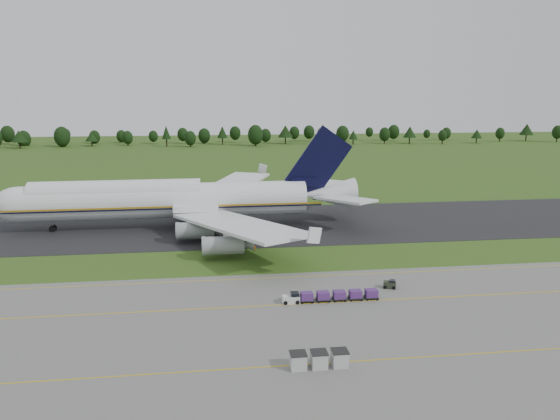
{
  "coord_description": "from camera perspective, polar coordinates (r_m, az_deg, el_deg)",
  "views": [
    {
      "loc": [
        -9.86,
        -96.48,
        30.71
      ],
      "look_at": [
        2.79,
        2.0,
        9.06
      ],
      "focal_mm": 35.0,
      "sensor_mm": 36.0,
      "label": 1
    }
  ],
  "objects": [
    {
      "name": "uld_row",
      "position": [
        64.18,
        4.1,
        -15.3
      ],
      "size": [
        6.69,
        1.89,
        1.87
      ],
      "color": "#B0B0B0",
      "rests_on": "apron"
    },
    {
      "name": "edge_markers",
      "position": [
        108.42,
        -4.84,
        -4.05
      ],
      "size": [
        8.73,
        0.3,
        0.6
      ],
      "color": "#EB5107",
      "rests_on": "ground"
    },
    {
      "name": "tree_line",
      "position": [
        317.84,
        -7.7,
        7.79
      ],
      "size": [
        524.76,
        22.72,
        11.84
      ],
      "color": "black",
      "rests_on": "ground"
    },
    {
      "name": "apron",
      "position": [
        70.3,
        1.53,
        -13.58
      ],
      "size": [
        300.0,
        52.0,
        0.06
      ],
      "primitive_type": "cube",
      "color": "slate",
      "rests_on": "ground"
    },
    {
      "name": "baggage_train",
      "position": [
        82.63,
        5.16,
        -8.93
      ],
      "size": [
        14.53,
        1.54,
        1.48
      ],
      "color": "silver",
      "rests_on": "apron"
    },
    {
      "name": "taxiway",
      "position": [
        128.58,
        -2.71,
        -1.51
      ],
      "size": [
        300.0,
        40.0,
        0.08
      ],
      "primitive_type": "cube",
      "color": "black",
      "rests_on": "ground"
    },
    {
      "name": "aircraft",
      "position": [
        126.58,
        -11.09,
        1.09
      ],
      "size": [
        81.74,
        80.25,
        23.11
      ],
      "color": "white",
      "rests_on": "ground"
    },
    {
      "name": "utility_cart",
      "position": [
        89.26,
        11.39,
        -7.68
      ],
      "size": [
        2.23,
        1.78,
        1.06
      ],
      "color": "#2A3122",
      "rests_on": "apron"
    },
    {
      "name": "apron_markings",
      "position": [
        76.59,
        0.71,
        -11.28
      ],
      "size": [
        300.0,
        30.2,
        0.01
      ],
      "color": "#C9A30B",
      "rests_on": "apron"
    },
    {
      "name": "ground",
      "position": [
        101.72,
        -1.42,
        -5.27
      ],
      "size": [
        600.0,
        600.0,
        0.0
      ],
      "primitive_type": "plane",
      "color": "#304F17",
      "rests_on": "ground"
    }
  ]
}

